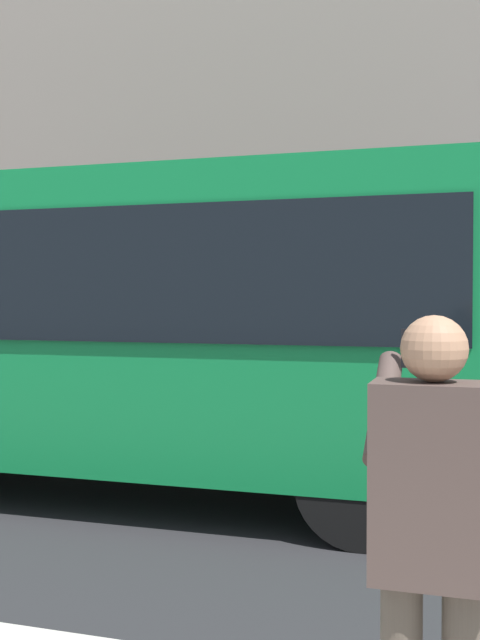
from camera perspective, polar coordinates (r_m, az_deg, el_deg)
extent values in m
plane|color=#232326|center=(7.39, 8.40, -13.34)|extent=(60.00, 60.00, 0.00)
cube|color=gray|center=(14.49, 12.96, 18.00)|extent=(28.00, 0.80, 12.00)
cube|color=#0F7238|center=(7.95, -11.65, 0.11)|extent=(9.00, 2.50, 2.60)
cube|color=black|center=(6.88, -16.80, 3.18)|extent=(7.60, 0.06, 1.10)
cylinder|color=black|center=(8.21, 11.26, -8.26)|extent=(1.00, 0.28, 1.00)
cylinder|color=black|center=(6.07, 8.96, -11.78)|extent=(1.00, 0.28, 1.00)
cube|color=#473833|center=(2.67, 14.06, -11.54)|extent=(0.40, 0.24, 0.66)
sphere|color=#A87A5B|center=(2.60, 14.13, -2.06)|extent=(0.22, 0.22, 0.22)
cylinder|color=#473833|center=(2.80, 10.59, -6.31)|extent=(0.09, 0.48, 0.37)
cube|color=black|center=(2.91, 12.50, -2.06)|extent=(0.07, 0.01, 0.14)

